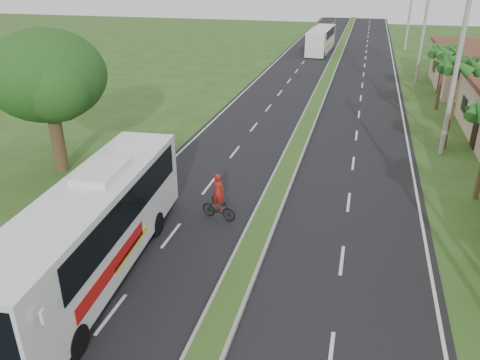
# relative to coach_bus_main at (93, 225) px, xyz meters

# --- Properties ---
(ground) EXTENTS (180.00, 180.00, 0.00)m
(ground) POSITION_rel_coach_bus_main_xyz_m (4.95, -1.84, -2.07)
(ground) COLOR #33481A
(ground) RESTS_ON ground
(road_asphalt) EXTENTS (14.00, 160.00, 0.02)m
(road_asphalt) POSITION_rel_coach_bus_main_xyz_m (4.95, 18.16, -2.06)
(road_asphalt) COLOR black
(road_asphalt) RESTS_ON ground
(median_strip) EXTENTS (1.20, 160.00, 0.18)m
(median_strip) POSITION_rel_coach_bus_main_xyz_m (4.95, 18.16, -1.97)
(median_strip) COLOR gray
(median_strip) RESTS_ON ground
(lane_edge_left) EXTENTS (0.12, 160.00, 0.01)m
(lane_edge_left) POSITION_rel_coach_bus_main_xyz_m (-1.75, 18.16, -2.07)
(lane_edge_left) COLOR silver
(lane_edge_left) RESTS_ON ground
(lane_edge_right) EXTENTS (0.12, 160.00, 0.01)m
(lane_edge_right) POSITION_rel_coach_bus_main_xyz_m (11.65, 18.16, -2.07)
(lane_edge_right) COLOR silver
(lane_edge_right) RESTS_ON ground
(palm_verge_c) EXTENTS (2.40, 2.40, 5.85)m
(palm_verge_c) POSITION_rel_coach_bus_main_xyz_m (13.75, 17.16, 3.05)
(palm_verge_c) COLOR #473321
(palm_verge_c) RESTS_ON ground
(palm_verge_d) EXTENTS (2.40, 2.40, 5.25)m
(palm_verge_d) POSITION_rel_coach_bus_main_xyz_m (14.25, 26.16, 2.48)
(palm_verge_d) COLOR #473321
(palm_verge_d) RESTS_ON ground
(shade_tree) EXTENTS (6.30, 6.00, 7.54)m
(shade_tree) POSITION_rel_coach_bus_main_xyz_m (-7.16, 8.18, 2.96)
(shade_tree) COLOR #473321
(shade_tree) RESTS_ON ground
(utility_pole_b) EXTENTS (3.20, 0.28, 12.00)m
(utility_pole_b) POSITION_rel_coach_bus_main_xyz_m (13.43, 16.16, 4.19)
(utility_pole_b) COLOR gray
(utility_pole_b) RESTS_ON ground
(utility_pole_c) EXTENTS (1.60, 0.28, 11.00)m
(utility_pole_c) POSITION_rel_coach_bus_main_xyz_m (13.45, 36.16, 3.60)
(utility_pole_c) COLOR gray
(utility_pole_c) RESTS_ON ground
(utility_pole_d) EXTENTS (1.60, 0.28, 10.50)m
(utility_pole_d) POSITION_rel_coach_bus_main_xyz_m (13.45, 56.16, 3.35)
(utility_pole_d) COLOR gray
(utility_pole_d) RESTS_ON ground
(coach_bus_main) EXTENTS (3.38, 11.80, 3.76)m
(coach_bus_main) POSITION_rel_coach_bus_main_xyz_m (0.00, 0.00, 0.00)
(coach_bus_main) COLOR white
(coach_bus_main) RESTS_ON ground
(coach_bus_far) EXTENTS (2.74, 10.59, 3.06)m
(coach_bus_far) POSITION_rel_coach_bus_main_xyz_m (2.62, 50.97, -0.33)
(coach_bus_far) COLOR white
(coach_bus_far) RESTS_ON ground
(motorcyclist) EXTENTS (1.75, 0.86, 2.20)m
(motorcyclist) POSITION_rel_coach_bus_main_xyz_m (2.95, 5.05, -1.28)
(motorcyclist) COLOR black
(motorcyclist) RESTS_ON ground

